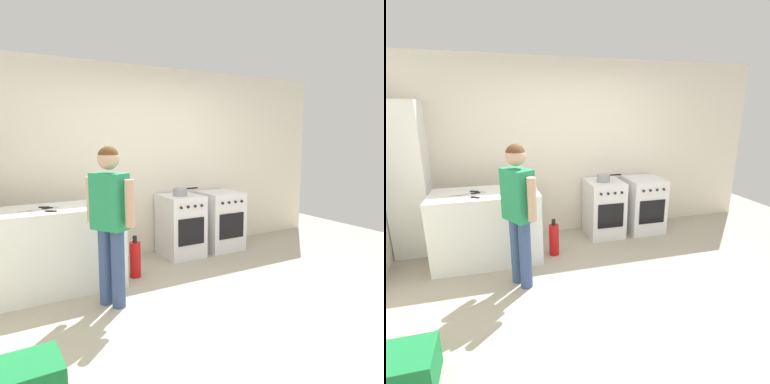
{
  "view_description": "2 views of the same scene",
  "coord_description": "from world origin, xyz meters",
  "views": [
    {
      "loc": [
        -2.09,
        -2.91,
        1.64
      ],
      "look_at": [
        0.1,
        0.83,
        1.01
      ],
      "focal_mm": 35.0,
      "sensor_mm": 36.0,
      "label": 1
    },
    {
      "loc": [
        -1.18,
        -2.51,
        1.9
      ],
      "look_at": [
        -0.22,
        0.98,
        0.88
      ],
      "focal_mm": 28.0,
      "sensor_mm": 36.0,
      "label": 2
    }
  ],
  "objects": [
    {
      "name": "knife_chef",
      "position": [
        -1.52,
        1.04,
        0.9
      ],
      "size": [
        0.27,
        0.2,
        0.01
      ],
      "color": "silver",
      "rests_on": "counter_unit"
    },
    {
      "name": "person",
      "position": [
        -1.0,
        0.51,
        0.92
      ],
      "size": [
        0.35,
        0.5,
        1.56
      ],
      "color": "#384C7A",
      "rests_on": "ground"
    },
    {
      "name": "ground_plane",
      "position": [
        0.0,
        0.0,
        0.0
      ],
      "size": [
        8.0,
        8.0,
        0.0
      ],
      "primitive_type": "plane",
      "color": "#ADA38E"
    },
    {
      "name": "back_wall",
      "position": [
        0.0,
        1.95,
        1.3
      ],
      "size": [
        6.0,
        0.1,
        2.6
      ],
      "primitive_type": "cube",
      "color": "silver",
      "rests_on": "ground"
    },
    {
      "name": "pot",
      "position": [
        0.32,
        1.53,
        0.91
      ],
      "size": [
        0.37,
        0.19,
        0.11
      ],
      "color": "gray",
      "rests_on": "oven_left"
    },
    {
      "name": "fire_extinguisher",
      "position": [
        -0.52,
        1.1,
        0.22
      ],
      "size": [
        0.13,
        0.13,
        0.5
      ],
      "color": "red",
      "rests_on": "ground"
    },
    {
      "name": "knife_bread",
      "position": [
        -1.56,
        1.15,
        0.9
      ],
      "size": [
        0.35,
        0.11,
        0.01
      ],
      "color": "silver",
      "rests_on": "counter_unit"
    },
    {
      "name": "counter_unit",
      "position": [
        -1.35,
        1.2,
        0.45
      ],
      "size": [
        1.3,
        0.7,
        0.9
      ],
      "primitive_type": "cube",
      "color": "white",
      "rests_on": "ground"
    },
    {
      "name": "oven_left",
      "position": [
        0.35,
        1.58,
        0.43
      ],
      "size": [
        0.52,
        0.62,
        0.85
      ],
      "color": "white",
      "rests_on": "ground"
    },
    {
      "name": "oven_right",
      "position": [
        1.01,
        1.58,
        0.43
      ],
      "size": [
        0.55,
        0.62,
        0.85
      ],
      "color": "white",
      "rests_on": "ground"
    },
    {
      "name": "knife_paring",
      "position": [
        -1.45,
        1.25,
        0.91
      ],
      "size": [
        0.2,
        0.11,
        0.01
      ],
      "color": "silver",
      "rests_on": "counter_unit"
    }
  ]
}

